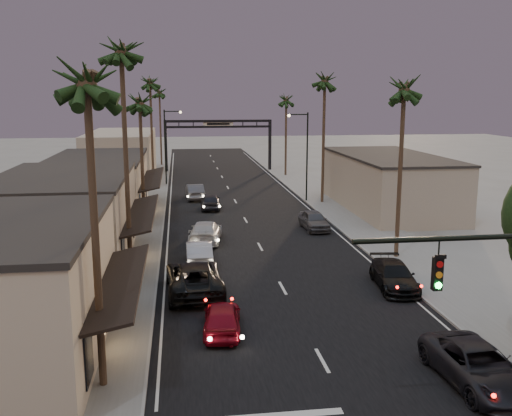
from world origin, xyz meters
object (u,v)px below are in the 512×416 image
object	(u,v)px
streetlight_right	(304,149)
streetlight_left	(167,141)
palm_lb	(121,45)
palm_rc	(286,97)
palm_ra	(405,83)
oncoming_silver	(199,252)
curbside_black	(394,276)
palm_rb	(325,77)
palm_lc	(140,98)
palm_far	(159,90)
curbside_near	(478,366)
palm_la	(86,72)
oncoming_pickup	(194,278)
arch	(218,132)
palm_ld	(150,79)
oncoming_red	(222,318)

from	to	relation	value
streetlight_right	streetlight_left	bearing A→B (deg)	136.79
palm_lb	palm_rc	size ratio (longest dim) A/B	1.25
streetlight_left	palm_ra	distance (m)	37.87
streetlight_left	palm_lb	size ratio (longest dim) A/B	0.59
palm_ra	oncoming_silver	bearing A→B (deg)	178.23
palm_rc	curbside_black	xyz separation A→B (m)	(-2.40, -45.79, -9.75)
palm_rb	oncoming_silver	distance (m)	26.29
palm_lc	palm_far	xyz separation A→B (m)	(0.30, 42.00, 0.97)
curbside_near	curbside_black	bearing A→B (deg)	82.20
palm_far	curbside_near	distance (m)	72.77
palm_la	oncoming_pickup	size ratio (longest dim) A/B	2.09
palm_lb	oncoming_silver	world-z (taller)	palm_lb
palm_lb	oncoming_pickup	bearing A→B (deg)	-40.29
curbside_near	curbside_black	size ratio (longest dim) A/B	1.09
palm_rb	oncoming_pickup	bearing A→B (deg)	-118.37
palm_ra	curbside_black	xyz separation A→B (m)	(-2.40, -5.79, -10.72)
oncoming_silver	arch	bearing A→B (deg)	-96.23
palm_rc	palm_far	world-z (taller)	palm_far
palm_rc	palm_far	xyz separation A→B (m)	(-16.90, 14.00, 0.97)
palm_ld	oncoming_red	bearing A→B (deg)	-83.46
oncoming_pickup	palm_ld	bearing A→B (deg)	-86.67
streetlight_left	palm_rc	size ratio (longest dim) A/B	0.74
palm_ra	palm_ld	bearing A→B (deg)	119.02
curbside_black	streetlight_left	bearing A→B (deg)	114.62
palm_lc	palm_far	bearing A→B (deg)	89.59
palm_far	oncoming_pickup	xyz separation A→B (m)	(3.35, -59.09, -10.56)
palm_lc	palm_rc	size ratio (longest dim) A/B	1.00
oncoming_red	palm_ld	bearing A→B (deg)	-78.20
palm_la	palm_ld	bearing A→B (deg)	90.00
palm_ra	palm_rb	bearing A→B (deg)	90.00
streetlight_left	curbside_near	world-z (taller)	streetlight_left
streetlight_left	palm_rc	world-z (taller)	palm_rc
palm_ra	curbside_near	size ratio (longest dim) A/B	2.43
palm_rc	palm_far	bearing A→B (deg)	140.36
streetlight_right	oncoming_silver	distance (m)	23.99
palm_rb	curbside_black	bearing A→B (deg)	-95.32
palm_far	oncoming_red	distance (m)	65.63
palm_lc	palm_far	size ratio (longest dim) A/B	0.92
arch	palm_lc	world-z (taller)	palm_lc
palm_la	curbside_black	size ratio (longest dim) A/B	2.65
curbside_black	oncoming_silver	bearing A→B (deg)	156.27
arch	palm_rb	xyz separation A→B (m)	(8.60, -26.00, 6.88)
arch	streetlight_right	bearing A→B (deg)	-74.53
palm_lc	palm_rb	bearing A→B (deg)	24.94
palm_rb	curbside_near	distance (m)	38.64
streetlight_right	oncoming_silver	size ratio (longest dim) A/B	1.97
palm_lc	palm_rc	xyz separation A→B (m)	(17.20, 28.00, 0.00)
streetlight_left	curbside_near	xyz separation A→B (m)	(12.19, -50.69, -4.57)
oncoming_silver	streetlight_left	bearing A→B (deg)	-86.47
palm_ld	palm_rc	xyz separation A→B (m)	(17.20, 9.00, -1.95)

